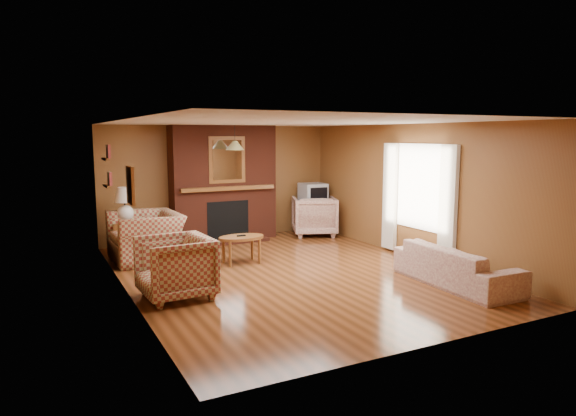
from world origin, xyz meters
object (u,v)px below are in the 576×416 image
floral_armchair (314,216)px  crt_tv (313,194)px  side_table (126,239)px  plaid_loveseat (146,236)px  plaid_armchair (175,267)px  table_lamp (125,203)px  tv_stand (313,219)px  fireplace (224,184)px  floral_sofa (456,265)px  coffee_table (241,240)px

floral_armchair → crt_tv: bearing=-91.2°
floral_armchair → side_table: (-4.05, -0.11, -0.12)m
plaid_loveseat → plaid_armchair: plaid_armchair is taller
plaid_loveseat → plaid_armchair: 2.38m
crt_tv → table_lamp: bearing=-175.3°
tv_stand → crt_tv: crt_tv is taller
side_table → tv_stand: (4.15, 0.35, 0.01)m
fireplace → plaid_loveseat: (-1.85, -1.05, -0.76)m
floral_sofa → table_lamp: bearing=46.2°
plaid_armchair → crt_tv: size_ratio=1.68×
plaid_armchair → floral_armchair: 4.91m
crt_tv → side_table: bearing=-175.3°
table_lamp → crt_tv: 4.17m
fireplace → tv_stand: bearing=-5.1°
floral_armchair → floral_sofa: bearing=111.6°
side_table → floral_sofa: bearing=-46.2°
tv_stand → coffee_table: bearing=-146.8°
floral_armchair → plaid_armchair: bearing=59.7°
plaid_armchair → crt_tv: bearing=125.8°
table_lamp → crt_tv: (4.15, 0.34, -0.10)m
fireplace → tv_stand: fireplace is taller
plaid_armchair → crt_tv: (4.00, 3.23, 0.46)m
fireplace → floral_armchair: fireplace is taller
plaid_armchair → floral_armchair: size_ratio=0.99×
crt_tv → tv_stand: bearing=90.0°
plaid_loveseat → crt_tv: size_ratio=2.32×
floral_sofa → tv_stand: bearing=0.5°
coffee_table → side_table: side_table is taller
floral_sofa → side_table: side_table is taller
plaid_loveseat → floral_sofa: (3.75, -3.65, -0.13)m
floral_armchair → tv_stand: (0.10, 0.24, -0.11)m
fireplace → tv_stand: (2.05, -0.18, -0.86)m
floral_armchair → side_table: floral_armchair is taller
crt_tv → fireplace: bearing=174.7°
plaid_armchair → floral_armchair: floral_armchair is taller
plaid_loveseat → floral_armchair: 3.85m
floral_sofa → floral_armchair: size_ratio=2.11×
tv_stand → crt_tv: size_ratio=1.15×
plaid_armchair → coffee_table: size_ratio=1.16×
plaid_armchair → side_table: 2.89m
fireplace → floral_sofa: size_ratio=1.20×
plaid_armchair → crt_tv: crt_tv is taller
coffee_table → crt_tv: crt_tv is taller
fireplace → plaid_loveseat: 2.26m
fireplace → table_lamp: fireplace is taller
coffee_table → table_lamp: table_lamp is taller
plaid_armchair → floral_armchair: (3.90, 2.99, 0.00)m
fireplace → floral_armchair: size_ratio=2.53×
floral_armchair → tv_stand: bearing=-90.7°
table_lamp → fireplace: bearing=14.3°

